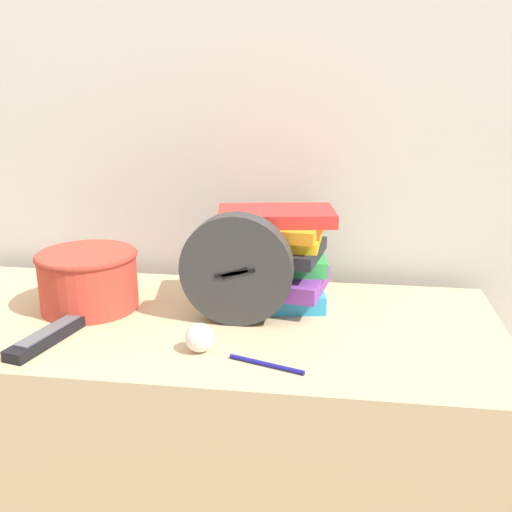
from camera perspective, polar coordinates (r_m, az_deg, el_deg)
The scene contains 8 objects.
wall_back at distance 1.44m, azimuth -3.92°, elevation 15.67°, with size 6.00×0.04×2.40m.
desk at distance 1.41m, azimuth -6.16°, elevation -20.43°, with size 1.25×0.53×0.76m.
desk_clock at distance 1.15m, azimuth -1.87°, elevation -1.31°, with size 0.22×0.05×0.22m.
book_stack at distance 1.26m, azimuth 1.64°, elevation -0.17°, with size 0.28×0.22×0.21m.
basket at distance 1.29m, azimuth -15.69°, elevation -2.01°, with size 0.21×0.21×0.12m.
tv_remote at distance 1.17m, azimuth -19.07°, elevation -7.17°, with size 0.08×0.20×0.02m.
crumpled_paper_ball at distance 1.07m, azimuth -5.39°, elevation -7.75°, with size 0.05×0.05×0.05m.
pen at distance 1.02m, azimuth 1.00°, elevation -10.27°, with size 0.13×0.05×0.01m.
Camera 1 is at (0.30, -0.81, 1.24)m, focal length 42.00 mm.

